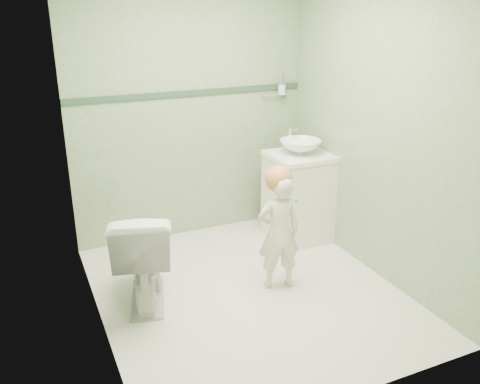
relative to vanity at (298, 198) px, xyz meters
name	(u,v)px	position (x,y,z in m)	size (l,w,h in m)	color
ground	(248,292)	(-0.84, -0.70, -0.40)	(2.50, 2.50, 0.00)	beige
room_shell	(249,142)	(-0.84, -0.70, 0.80)	(2.50, 2.54, 2.40)	gray
trim_stripe	(190,93)	(-0.84, 0.54, 0.95)	(2.20, 0.02, 0.05)	#294932
vanity	(298,198)	(0.00, 0.00, 0.00)	(0.52, 0.50, 0.80)	white
counter	(300,156)	(0.00, 0.00, 0.41)	(0.54, 0.52, 0.04)	white
basin	(300,147)	(0.00, 0.00, 0.49)	(0.37, 0.37, 0.13)	white
faucet	(290,134)	(0.00, 0.19, 0.57)	(0.03, 0.13, 0.18)	silver
cup_holder	(281,89)	(0.05, 0.48, 0.93)	(0.26, 0.07, 0.21)	silver
toilet	(143,254)	(-1.58, -0.47, -0.02)	(0.42, 0.74, 0.76)	white
toddler	(279,233)	(-0.58, -0.70, 0.06)	(0.34, 0.22, 0.92)	beige
hair_cap	(279,179)	(-0.58, -0.67, 0.49)	(0.20, 0.20, 0.20)	#B7753A
teal_toothbrush	(295,200)	(-0.53, -0.84, 0.36)	(0.11, 0.14, 0.08)	#14806F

